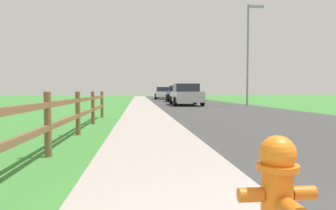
% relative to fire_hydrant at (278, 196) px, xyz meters
% --- Properties ---
extents(ground_plane, '(120.00, 120.00, 0.00)m').
position_rel_fire_hydrant_xyz_m(ground_plane, '(0.48, 23.96, -0.40)').
color(ground_plane, '#3D8136').
extents(road_asphalt, '(7.00, 66.00, 0.01)m').
position_rel_fire_hydrant_xyz_m(road_asphalt, '(3.98, 25.96, -0.40)').
color(road_asphalt, '#3B3B3B').
rests_on(road_asphalt, ground).
extents(curb_concrete, '(6.00, 66.00, 0.01)m').
position_rel_fire_hydrant_xyz_m(curb_concrete, '(-2.52, 25.96, -0.40)').
color(curb_concrete, '#A69A92').
rests_on(curb_concrete, ground).
extents(grass_verge, '(5.00, 66.00, 0.00)m').
position_rel_fire_hydrant_xyz_m(grass_verge, '(-4.02, 25.96, -0.40)').
color(grass_verge, '#3D8136').
rests_on(grass_verge, ground).
extents(fire_hydrant, '(0.48, 0.40, 0.76)m').
position_rel_fire_hydrant_xyz_m(fire_hydrant, '(0.00, 0.00, 0.00)').
color(fire_hydrant, orange).
rests_on(fire_hydrant, ground).
extents(rail_fence, '(0.11, 11.92, 1.02)m').
position_rel_fire_hydrant_xyz_m(rail_fence, '(-2.23, 4.30, 0.19)').
color(rail_fence, brown).
rests_on(rail_fence, ground).
extents(parked_suv_silver, '(2.17, 4.92, 1.57)m').
position_rel_fire_hydrant_xyz_m(parked_suv_silver, '(2.67, 20.38, 0.39)').
color(parked_suv_silver, '#B7BABF').
rests_on(parked_suv_silver, ground).
extents(parked_car_blue, '(2.08, 4.33, 1.55)m').
position_rel_fire_hydrant_xyz_m(parked_car_blue, '(2.99, 28.00, 0.39)').
color(parked_car_blue, navy).
rests_on(parked_car_blue, ground).
extents(parked_car_white, '(2.30, 4.86, 1.56)m').
position_rel_fire_hydrant_xyz_m(parked_car_white, '(2.41, 37.35, 0.39)').
color(parked_car_white, white).
rests_on(parked_car_white, ground).
extents(parked_car_red, '(2.10, 4.93, 1.55)m').
position_rel_fire_hydrant_xyz_m(parked_car_red, '(3.17, 45.41, 0.37)').
color(parked_car_red, maroon).
rests_on(parked_car_red, ground).
extents(street_lamp, '(1.17, 0.20, 7.04)m').
position_rel_fire_hydrant_xyz_m(street_lamp, '(6.88, 18.85, 3.74)').
color(street_lamp, gray).
rests_on(street_lamp, ground).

